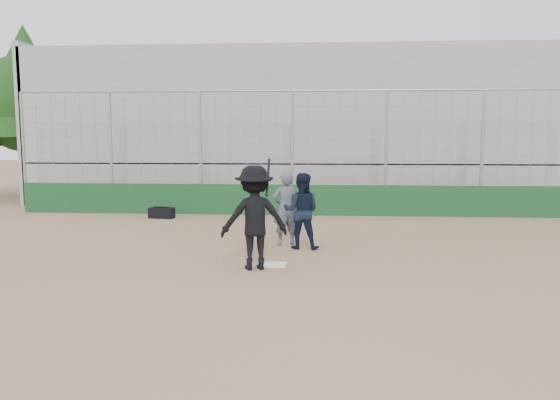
# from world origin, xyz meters

# --- Properties ---
(ground) EXTENTS (90.00, 90.00, 0.00)m
(ground) POSITION_xyz_m (0.00, 0.00, 0.00)
(ground) COLOR brown
(ground) RESTS_ON ground
(home_plate) EXTENTS (0.44, 0.44, 0.02)m
(home_plate) POSITION_xyz_m (0.00, 0.00, 0.01)
(home_plate) COLOR white
(home_plate) RESTS_ON ground
(backstop) EXTENTS (18.10, 0.25, 4.04)m
(backstop) POSITION_xyz_m (0.00, 7.00, 0.96)
(backstop) COLOR #123B1B
(backstop) RESTS_ON ground
(bleachers) EXTENTS (20.25, 6.70, 6.98)m
(bleachers) POSITION_xyz_m (0.00, 11.95, 2.92)
(bleachers) COLOR gray
(bleachers) RESTS_ON ground
(tree_left) EXTENTS (4.48, 4.48, 7.00)m
(tree_left) POSITION_xyz_m (-11.00, 11.00, 4.39)
(tree_left) COLOR #372514
(tree_left) RESTS_ON ground
(batter_at_plate) EXTENTS (1.45, 1.07, 2.14)m
(batter_at_plate) POSITION_xyz_m (-0.38, -0.30, 1.01)
(batter_at_plate) COLOR black
(batter_at_plate) RESTS_ON ground
(catcher_crouched) EXTENTS (0.94, 0.78, 1.18)m
(catcher_crouched) POSITION_xyz_m (0.47, 1.63, 0.59)
(catcher_crouched) COLOR black
(catcher_crouched) RESTS_ON ground
(umpire) EXTENTS (0.75, 0.63, 1.57)m
(umpire) POSITION_xyz_m (0.08, 2.05, 0.78)
(umpire) COLOR #4A535E
(umpire) RESTS_ON ground
(equipment_bag) EXTENTS (0.81, 0.43, 0.37)m
(equipment_bag) POSITION_xyz_m (-4.04, 5.96, 0.17)
(equipment_bag) COLOR black
(equipment_bag) RESTS_ON ground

